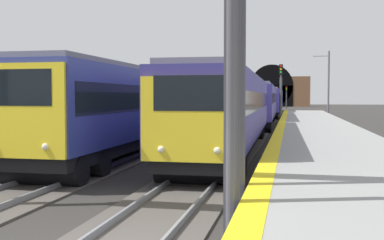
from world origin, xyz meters
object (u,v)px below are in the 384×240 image
object	(u,v)px
railway_signal_mid	(281,88)
train_adjacent_platform	(186,102)
railway_signal_near	(231,48)
train_main_approaching	(265,101)
catenary_mast_near	(328,84)
railway_signal_far	(286,95)

from	to	relation	value
railway_signal_mid	train_adjacent_platform	bearing A→B (deg)	-23.74
railway_signal_near	train_main_approaching	bearing A→B (deg)	-177.64
catenary_mast_near	railway_signal_near	bearing A→B (deg)	173.95
train_main_approaching	railway_signal_far	xyz separation A→B (m)	(51.91, -1.92, 0.83)
railway_signal_mid	catenary_mast_near	world-z (taller)	catenary_mast_near
railway_signal_near	railway_signal_mid	world-z (taller)	railway_signal_near
railway_signal_far	catenary_mast_near	size ratio (longest dim) A/B	0.60
railway_signal_mid	railway_signal_near	bearing A→B (deg)	0.00
train_adjacent_platform	railway_signal_far	world-z (taller)	railway_signal_far
railway_signal_near	railway_signal_far	bearing A→B (deg)	-180.00
train_main_approaching	train_adjacent_platform	xyz separation A→B (m)	(-21.55, 4.50, 0.14)
railway_signal_near	catenary_mast_near	size ratio (longest dim) A/B	0.72
train_adjacent_platform	catenary_mast_near	xyz separation A→B (m)	(26.15, -11.86, 1.90)
train_adjacent_platform	railway_signal_mid	bearing A→B (deg)	156.24
train_main_approaching	railway_signal_far	world-z (taller)	railway_signal_far
train_main_approaching	railway_signal_near	xyz separation A→B (m)	(-46.61, -1.92, 1.37)
train_main_approaching	train_adjacent_platform	world-z (taller)	train_adjacent_platform
train_main_approaching	railway_signal_near	distance (m)	46.67
train_adjacent_platform	railway_signal_far	size ratio (longest dim) A/B	8.56
train_main_approaching	catenary_mast_near	size ratio (longest dim) A/B	10.10
train_main_approaching	catenary_mast_near	world-z (taller)	catenary_mast_near
train_main_approaching	railway_signal_mid	world-z (taller)	railway_signal_mid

